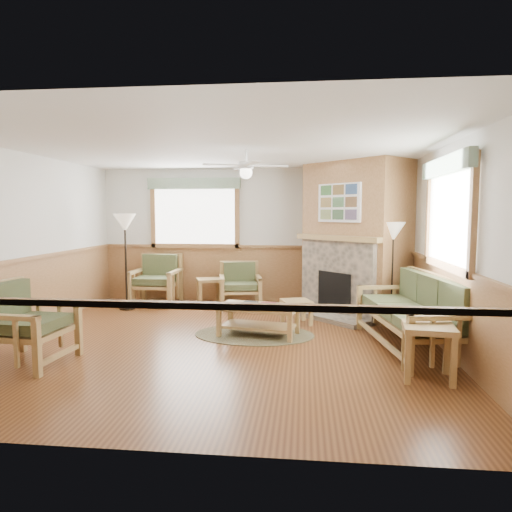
# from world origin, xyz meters

# --- Properties ---
(floor) EXTENTS (6.00, 6.00, 0.01)m
(floor) POSITION_xyz_m (0.00, 0.00, -0.01)
(floor) COLOR brown
(floor) RESTS_ON ground
(ceiling) EXTENTS (6.00, 6.00, 0.01)m
(ceiling) POSITION_xyz_m (0.00, 0.00, 2.70)
(ceiling) COLOR white
(ceiling) RESTS_ON floor
(wall_back) EXTENTS (6.00, 0.02, 2.70)m
(wall_back) POSITION_xyz_m (0.00, 3.00, 1.35)
(wall_back) COLOR silver
(wall_back) RESTS_ON floor
(wall_front) EXTENTS (6.00, 0.02, 2.70)m
(wall_front) POSITION_xyz_m (0.00, -3.00, 1.35)
(wall_front) COLOR silver
(wall_front) RESTS_ON floor
(wall_left) EXTENTS (0.02, 6.00, 2.70)m
(wall_left) POSITION_xyz_m (-3.00, 0.00, 1.35)
(wall_left) COLOR silver
(wall_left) RESTS_ON floor
(wall_right) EXTENTS (0.02, 6.00, 2.70)m
(wall_right) POSITION_xyz_m (3.00, 0.00, 1.35)
(wall_right) COLOR silver
(wall_right) RESTS_ON floor
(wainscot) EXTENTS (6.00, 6.00, 1.10)m
(wainscot) POSITION_xyz_m (0.00, 0.00, 0.55)
(wainscot) COLOR olive
(wainscot) RESTS_ON floor
(fireplace) EXTENTS (3.11, 3.11, 2.70)m
(fireplace) POSITION_xyz_m (2.05, 2.05, 1.35)
(fireplace) COLOR olive
(fireplace) RESTS_ON floor
(window_back) EXTENTS (1.90, 0.16, 1.50)m
(window_back) POSITION_xyz_m (-1.10, 2.96, 2.53)
(window_back) COLOR white
(window_back) RESTS_ON wall_back
(window_right) EXTENTS (0.16, 1.90, 1.50)m
(window_right) POSITION_xyz_m (2.96, -0.20, 2.53)
(window_right) COLOR white
(window_right) RESTS_ON wall_right
(ceiling_fan) EXTENTS (1.59, 1.59, 0.36)m
(ceiling_fan) POSITION_xyz_m (0.30, 0.30, 2.66)
(ceiling_fan) COLOR white
(ceiling_fan) RESTS_ON ceiling
(sofa) EXTENTS (2.24, 1.20, 0.98)m
(sofa) POSITION_xyz_m (2.55, -0.05, 0.49)
(sofa) COLOR #A6854E
(sofa) RESTS_ON floor
(armchair_back_left) EXTENTS (0.88, 0.88, 0.98)m
(armchair_back_left) POSITION_xyz_m (-1.79, 2.48, 0.49)
(armchair_back_left) COLOR #A6854E
(armchair_back_left) RESTS_ON floor
(armchair_back_right) EXTENTS (0.90, 0.90, 0.86)m
(armchair_back_right) POSITION_xyz_m (-0.08, 2.35, 0.43)
(armchair_back_right) COLOR #A6854E
(armchair_back_right) RESTS_ON floor
(armchair_left) EXTENTS (0.95, 0.95, 0.99)m
(armchair_left) POSITION_xyz_m (-2.15, -1.18, 0.49)
(armchair_left) COLOR #A6854E
(armchair_left) RESTS_ON floor
(coffee_table) EXTENTS (1.23, 0.78, 0.46)m
(coffee_table) POSITION_xyz_m (0.47, 0.35, 0.23)
(coffee_table) COLOR #A6854E
(coffee_table) RESTS_ON floor
(end_table_chairs) EXTENTS (0.59, 0.58, 0.52)m
(end_table_chairs) POSITION_xyz_m (-0.73, 2.55, 0.26)
(end_table_chairs) COLOR #A6854E
(end_table_chairs) RESTS_ON floor
(end_table_sofa) EXTENTS (0.60, 0.58, 0.60)m
(end_table_sofa) POSITION_xyz_m (2.49, -1.21, 0.30)
(end_table_sofa) COLOR #A6854E
(end_table_sofa) RESTS_ON floor
(footstool) EXTENTS (0.57, 0.57, 0.39)m
(footstool) POSITION_xyz_m (1.02, 1.13, 0.19)
(footstool) COLOR #A6854E
(footstool) RESTS_ON floor
(braided_rug) EXTENTS (1.92, 1.92, 0.01)m
(braided_rug) POSITION_xyz_m (0.41, 0.39, 0.01)
(braided_rug) COLOR brown
(braided_rug) RESTS_ON floor
(floor_lamp_left) EXTENTS (0.53, 0.53, 1.80)m
(floor_lamp_left) POSITION_xyz_m (-2.18, 1.94, 0.90)
(floor_lamp_left) COLOR black
(floor_lamp_left) RESTS_ON floor
(floor_lamp_right) EXTENTS (0.48, 0.48, 1.67)m
(floor_lamp_right) POSITION_xyz_m (2.55, 1.28, 0.84)
(floor_lamp_right) COLOR black
(floor_lamp_right) RESTS_ON floor
(book_red) EXTENTS (0.23, 0.31, 0.03)m
(book_red) POSITION_xyz_m (0.62, 0.30, 0.49)
(book_red) COLOR maroon
(book_red) RESTS_ON coffee_table
(book_dark) EXTENTS (0.26, 0.31, 0.03)m
(book_dark) POSITION_xyz_m (0.32, 0.42, 0.48)
(book_dark) COLOR #26261F
(book_dark) RESTS_ON coffee_table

